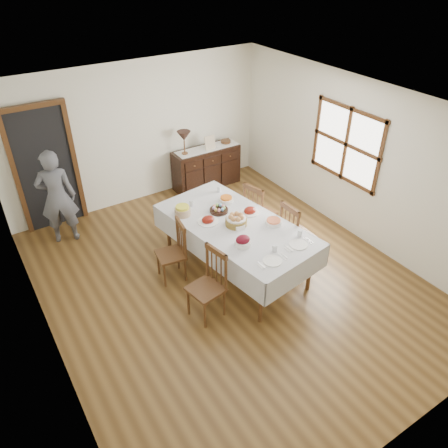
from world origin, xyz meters
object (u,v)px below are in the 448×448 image
chair_right_far (258,211)px  table_lamp (184,137)px  sideboard (206,167)px  chair_left_far (174,251)px  dining_table (235,229)px  chair_left_near (209,284)px  chair_right_near (295,233)px  person (56,194)px

chair_right_far → table_lamp: table_lamp is taller
sideboard → chair_left_far: bearing=-130.1°
dining_table → chair_left_near: (-0.81, -0.59, -0.23)m
chair_left_near → chair_right_far: bearing=113.9°
chair_right_far → table_lamp: (-0.24, 2.06, 0.64)m
chair_left_far → dining_table: bearing=76.9°
dining_table → chair_left_near: size_ratio=2.57×
chair_right_near → sideboard: chair_right_near is taller
chair_right_far → person: person is taller
chair_right_near → sideboard: size_ratio=0.78×
chair_right_far → table_lamp: 2.17m
chair_left_far → chair_right_far: bearing=103.9°
chair_left_far → sideboard: 2.91m
chair_right_far → table_lamp: bearing=-6.3°
chair_right_near → person: (-2.83, 2.55, 0.33)m
chair_right_near → chair_right_far: chair_right_near is taller
sideboard → person: person is taller
chair_left_near → table_lamp: table_lamp is taller
dining_table → person: size_ratio=1.50×
chair_left_near → chair_right_near: (1.68, 0.26, 0.02)m
sideboard → dining_table: bearing=-111.7°
chair_right_near → table_lamp: size_ratio=2.30×
chair_left_near → sideboard: chair_left_near is taller
chair_left_near → person: size_ratio=0.58×
chair_left_near → chair_left_far: bearing=172.2°
chair_left_near → chair_right_far: chair_right_far is taller
dining_table → chair_left_far: bearing=150.0°
person → chair_left_far: bearing=136.7°
chair_left_near → chair_right_far: (1.60, 1.08, 0.01)m
chair_left_near → sideboard: size_ratio=0.74×
chair_left_near → sideboard: bearing=139.6°
chair_left_near → person: bearing=-168.0°
chair_left_near → chair_right_near: bearing=88.4°
chair_left_far → sideboard: chair_left_far is taller
chair_right_far → person: (-2.74, 1.72, 0.34)m
dining_table → person: 2.96m
dining_table → chair_left_far: (-0.85, 0.34, -0.26)m
dining_table → chair_left_near: chair_left_near is taller
dining_table → chair_right_far: size_ratio=2.49×
sideboard → person: bearing=-173.4°
chair_right_far → chair_right_near: bearing=173.1°
dining_table → chair_right_near: 0.95m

